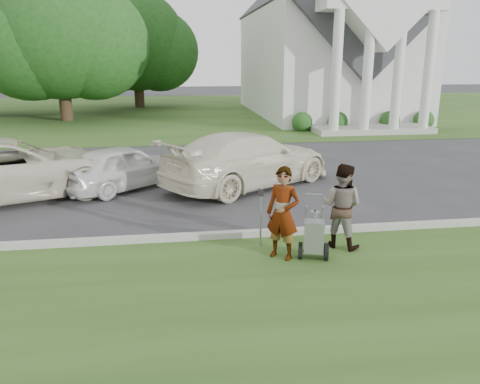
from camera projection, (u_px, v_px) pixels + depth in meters
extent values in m
plane|color=#333335|center=(245.00, 247.00, 9.58)|extent=(120.00, 120.00, 0.00)
cube|color=#294819|center=(276.00, 327.00, 6.72)|extent=(80.00, 7.00, 0.01)
cube|color=#294819|center=(191.00, 110.00, 35.30)|extent=(80.00, 30.00, 0.01)
cube|color=#9E9E93|center=(241.00, 234.00, 10.08)|extent=(80.00, 0.18, 0.15)
cube|color=white|center=(321.00, 63.00, 32.70)|extent=(9.00, 16.00, 7.00)
cube|color=#38383D|center=(323.00, 9.00, 31.74)|extent=(9.19, 17.00, 9.19)
cube|color=#9E9E93|center=(370.00, 129.00, 24.85)|extent=(6.20, 2.60, 0.30)
cylinder|color=white|center=(336.00, 75.00, 22.80)|extent=(0.50, 0.50, 6.00)
cylinder|color=white|center=(367.00, 74.00, 23.01)|extent=(0.50, 0.50, 6.00)
cylinder|color=white|center=(398.00, 74.00, 23.23)|extent=(0.50, 0.50, 6.00)
cylinder|color=white|center=(428.00, 74.00, 23.44)|extent=(0.50, 0.50, 6.00)
cube|color=white|center=(381.00, 5.00, 22.98)|extent=(6.20, 2.00, 0.60)
sphere|color=#1E4C19|center=(302.00, 122.00, 25.15)|extent=(1.10, 1.10, 1.10)
sphere|color=#1E4C19|center=(338.00, 122.00, 25.42)|extent=(1.10, 1.10, 1.10)
sphere|color=#1E4C19|center=(390.00, 121.00, 25.83)|extent=(1.10, 1.10, 1.10)
sphere|color=#1E4C19|center=(424.00, 120.00, 26.10)|extent=(1.10, 1.10, 1.10)
cylinder|color=#332316|center=(65.00, 95.00, 29.02)|extent=(0.76, 0.76, 3.20)
sphere|color=#194816|center=(58.00, 28.00, 27.95)|extent=(8.40, 8.40, 8.40)
sphere|color=#194816|center=(93.00, 43.00, 28.72)|extent=(6.89, 6.89, 6.89)
sphere|color=#194816|center=(28.00, 39.00, 27.61)|extent=(7.22, 7.22, 7.22)
sphere|color=#194816|center=(8.00, 36.00, 30.65)|extent=(7.54, 7.54, 7.54)
cylinder|color=#332316|center=(139.00, 88.00, 37.21)|extent=(0.76, 0.76, 3.00)
sphere|color=#194816|center=(136.00, 41.00, 36.23)|extent=(7.60, 7.60, 7.60)
sphere|color=#194816|center=(159.00, 51.00, 36.95)|extent=(6.23, 6.23, 6.23)
sphere|color=#194816|center=(116.00, 49.00, 35.89)|extent=(6.54, 6.54, 6.54)
cylinder|color=black|center=(300.00, 251.00, 8.99)|extent=(0.16, 0.34, 0.33)
cylinder|color=black|center=(326.00, 252.00, 8.93)|extent=(0.16, 0.34, 0.33)
cylinder|color=#2D2D33|center=(313.00, 251.00, 8.96)|extent=(0.55, 0.19, 0.04)
cube|color=#919499|center=(314.00, 236.00, 8.88)|extent=(0.43, 0.39, 0.61)
cone|color=#919499|center=(315.00, 216.00, 8.77)|extent=(0.23, 0.23, 0.18)
cylinder|color=#2D2D33|center=(315.00, 211.00, 8.74)|extent=(0.04, 0.04, 0.07)
cylinder|color=#919499|center=(306.00, 213.00, 9.33)|extent=(0.25, 0.80, 0.59)
cylinder|color=#919499|center=(322.00, 214.00, 9.30)|extent=(0.25, 0.80, 0.59)
cylinder|color=#919499|center=(314.00, 195.00, 9.62)|extent=(0.35, 0.12, 0.03)
imported|color=#999999|center=(283.00, 214.00, 8.83)|extent=(0.78, 0.74, 1.79)
imported|color=#999999|center=(341.00, 206.00, 9.39)|extent=(1.07, 1.03, 1.73)
cylinder|color=#919499|center=(261.00, 222.00, 9.47)|extent=(0.04, 0.04, 1.09)
cube|color=#2D2D33|center=(261.00, 192.00, 9.30)|extent=(0.09, 0.06, 0.16)
cylinder|color=#919499|center=(261.00, 188.00, 9.28)|extent=(0.08, 0.08, 0.03)
imported|color=beige|center=(9.00, 169.00, 12.73)|extent=(6.63, 4.89, 1.68)
imported|color=white|center=(124.00, 167.00, 13.78)|extent=(3.99, 3.70, 1.33)
imported|color=#ECE5C8|center=(248.00, 159.00, 14.07)|extent=(5.96, 5.00, 1.63)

